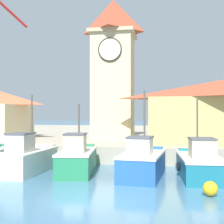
{
  "coord_description": "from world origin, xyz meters",
  "views": [
    {
      "loc": [
        2.92,
        -11.82,
        3.33
      ],
      "look_at": [
        -0.76,
        10.49,
        3.5
      ],
      "focal_mm": 50.0,
      "sensor_mm": 36.0,
      "label": 1
    }
  ],
  "objects_px": {
    "fishing_boat_right_inner": "(199,164)",
    "clock_tower": "(113,65)",
    "fishing_boat_mid_left": "(27,159)",
    "mooring_buoy": "(210,189)",
    "fishing_boat_mid_right": "(143,162)",
    "fishing_boat_center": "(77,159)",
    "dock_worker_near_tower": "(185,134)"
  },
  "relations": [
    {
      "from": "mooring_buoy",
      "to": "dock_worker_near_tower",
      "type": "distance_m",
      "value": 8.57
    },
    {
      "from": "fishing_boat_mid_left",
      "to": "mooring_buoy",
      "type": "bearing_deg",
      "value": -20.43
    },
    {
      "from": "fishing_boat_center",
      "to": "fishing_boat_mid_right",
      "type": "relative_size",
      "value": 1.05
    },
    {
      "from": "fishing_boat_right_inner",
      "to": "clock_tower",
      "type": "relative_size",
      "value": 0.36
    },
    {
      "from": "fishing_boat_right_inner",
      "to": "dock_worker_near_tower",
      "type": "bearing_deg",
      "value": 95.43
    },
    {
      "from": "fishing_boat_mid_right",
      "to": "clock_tower",
      "type": "relative_size",
      "value": 0.33
    },
    {
      "from": "fishing_boat_mid_left",
      "to": "fishing_boat_right_inner",
      "type": "xyz_separation_m",
      "value": [
        9.57,
        0.19,
        -0.07
      ]
    },
    {
      "from": "fishing_boat_mid_right",
      "to": "dock_worker_near_tower",
      "type": "relative_size",
      "value": 2.89
    },
    {
      "from": "fishing_boat_mid_left",
      "to": "fishing_boat_center",
      "type": "distance_m",
      "value": 2.89
    },
    {
      "from": "fishing_boat_center",
      "to": "mooring_buoy",
      "type": "distance_m",
      "value": 7.86
    },
    {
      "from": "fishing_boat_mid_right",
      "to": "dock_worker_near_tower",
      "type": "bearing_deg",
      "value": 63.33
    },
    {
      "from": "fishing_boat_mid_left",
      "to": "fishing_boat_right_inner",
      "type": "distance_m",
      "value": 9.57
    },
    {
      "from": "clock_tower",
      "to": "mooring_buoy",
      "type": "relative_size",
      "value": 23.19
    },
    {
      "from": "mooring_buoy",
      "to": "fishing_boat_mid_left",
      "type": "bearing_deg",
      "value": 159.57
    },
    {
      "from": "fishing_boat_center",
      "to": "fishing_boat_right_inner",
      "type": "bearing_deg",
      "value": -2.34
    },
    {
      "from": "fishing_boat_center",
      "to": "clock_tower",
      "type": "distance_m",
      "value": 12.55
    },
    {
      "from": "mooring_buoy",
      "to": "dock_worker_near_tower",
      "type": "xyz_separation_m",
      "value": [
        -0.45,
        8.39,
        1.7
      ]
    },
    {
      "from": "fishing_boat_right_inner",
      "to": "dock_worker_near_tower",
      "type": "distance_m",
      "value": 4.82
    },
    {
      "from": "fishing_boat_mid_left",
      "to": "fishing_boat_mid_right",
      "type": "relative_size",
      "value": 1.01
    },
    {
      "from": "fishing_boat_mid_left",
      "to": "clock_tower",
      "type": "bearing_deg",
      "value": 73.35
    },
    {
      "from": "fishing_boat_mid_left",
      "to": "fishing_boat_mid_right",
      "type": "distance_m",
      "value": 6.61
    },
    {
      "from": "clock_tower",
      "to": "dock_worker_near_tower",
      "type": "xyz_separation_m",
      "value": [
        5.87,
        -6.08,
        -5.77
      ]
    },
    {
      "from": "fishing_boat_mid_right",
      "to": "fishing_boat_center",
      "type": "bearing_deg",
      "value": 170.04
    },
    {
      "from": "fishing_boat_mid_left",
      "to": "mooring_buoy",
      "type": "distance_m",
      "value": 10.24
    },
    {
      "from": "mooring_buoy",
      "to": "fishing_boat_right_inner",
      "type": "bearing_deg",
      "value": 90.19
    },
    {
      "from": "fishing_boat_mid_right",
      "to": "fishing_boat_right_inner",
      "type": "distance_m",
      "value": 2.99
    },
    {
      "from": "clock_tower",
      "to": "dock_worker_near_tower",
      "type": "bearing_deg",
      "value": -45.99
    },
    {
      "from": "fishing_boat_center",
      "to": "fishing_boat_right_inner",
      "type": "distance_m",
      "value": 6.72
    },
    {
      "from": "fishing_boat_center",
      "to": "fishing_boat_right_inner",
      "type": "xyz_separation_m",
      "value": [
        6.71,
        -0.27,
        -0.06
      ]
    },
    {
      "from": "fishing_boat_mid_right",
      "to": "fishing_boat_right_inner",
      "type": "height_order",
      "value": "fishing_boat_mid_right"
    },
    {
      "from": "fishing_boat_right_inner",
      "to": "dock_worker_near_tower",
      "type": "relative_size",
      "value": 3.13
    },
    {
      "from": "fishing_boat_center",
      "to": "fishing_boat_mid_right",
      "type": "xyz_separation_m",
      "value": [
        3.75,
        -0.66,
        -0.01
      ]
    }
  ]
}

